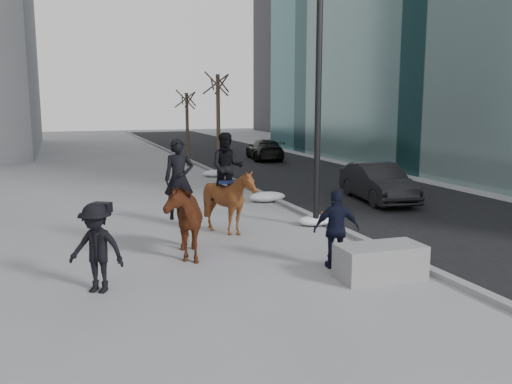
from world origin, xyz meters
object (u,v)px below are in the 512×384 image
object	(u,v)px
planter	(380,262)
mounted_left	(181,213)
car_near	(378,183)
mounted_right	(229,194)

from	to	relation	value
planter	mounted_left	size ratio (longest dim) A/B	0.64
planter	car_near	xyz separation A→B (m)	(4.80, 7.68, 0.34)
car_near	mounted_right	size ratio (longest dim) A/B	1.51
mounted_left	mounted_right	xyz separation A→B (m)	(1.72, 1.75, 0.09)
mounted_right	mounted_left	bearing A→B (deg)	-134.53
planter	mounted_right	xyz separation A→B (m)	(-1.83, 4.82, 0.77)
mounted_left	mounted_right	bearing A→B (deg)	45.47
mounted_left	mounted_right	distance (m)	2.45
car_near	planter	bearing A→B (deg)	-113.71
car_near	mounted_right	world-z (taller)	mounted_right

